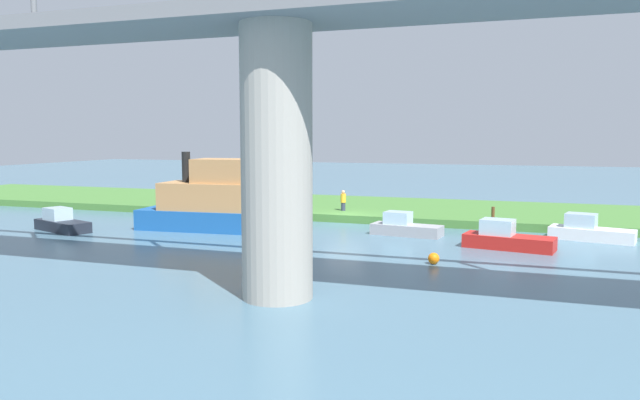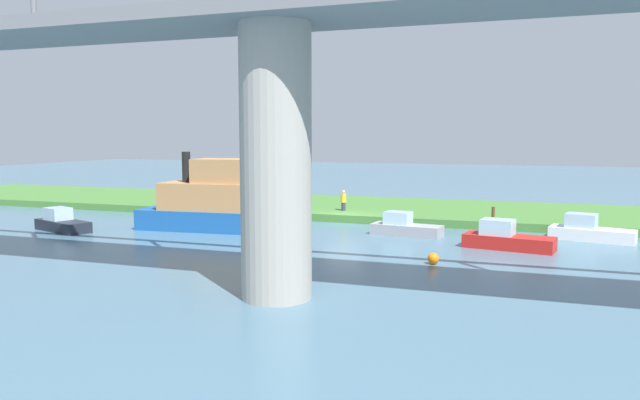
# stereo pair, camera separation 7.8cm
# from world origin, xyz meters

# --- Properties ---
(ground_plane) EXTENTS (160.00, 160.00, 0.00)m
(ground_plane) POSITION_xyz_m (0.00, 0.00, 0.00)
(ground_plane) COLOR #476B7F
(grassy_bank) EXTENTS (80.00, 12.00, 0.50)m
(grassy_bank) POSITION_xyz_m (0.00, -6.00, 0.25)
(grassy_bank) COLOR #427533
(grassy_bank) RESTS_ON ground
(bridge_pylon) EXTENTS (2.43, 2.43, 9.28)m
(bridge_pylon) POSITION_xyz_m (-2.89, 17.66, 4.64)
(bridge_pylon) COLOR #9E998E
(bridge_pylon) RESTS_ON ground
(bridge_span) EXTENTS (56.09, 4.30, 3.25)m
(bridge_span) POSITION_xyz_m (-2.89, 17.64, 9.78)
(bridge_span) COLOR slate
(bridge_span) RESTS_ON bridge_pylon
(person_on_bank) EXTENTS (0.49, 0.49, 1.39)m
(person_on_bank) POSITION_xyz_m (0.80, -2.27, 1.20)
(person_on_bank) COLOR #2D334C
(person_on_bank) RESTS_ON grassy_bank
(mooring_post) EXTENTS (0.20, 0.20, 0.78)m
(mooring_post) POSITION_xyz_m (-9.03, -1.15, 0.89)
(mooring_post) COLOR brown
(mooring_post) RESTS_ON grassy_bank
(skiff_small) EXTENTS (9.24, 3.73, 4.61)m
(skiff_small) POSITION_xyz_m (6.21, 5.04, 1.71)
(skiff_small) COLOR #195199
(skiff_small) RESTS_ON ground
(pontoon_yellow) EXTENTS (4.45, 2.44, 1.40)m
(pontoon_yellow) POSITION_xyz_m (-14.15, 1.67, 0.50)
(pontoon_yellow) COLOR white
(pontoon_yellow) RESTS_ON ground
(riverboat_paddlewheel) EXTENTS (4.08, 1.93, 1.31)m
(riverboat_paddlewheel) POSITION_xyz_m (-4.50, 3.32, 0.47)
(riverboat_paddlewheel) COLOR #99999E
(riverboat_paddlewheel) RESTS_ON ground
(houseboat_blue) EXTENTS (4.52, 2.29, 1.44)m
(houseboat_blue) POSITION_xyz_m (-10.04, 5.64, 0.51)
(houseboat_blue) COLOR red
(houseboat_blue) RESTS_ON ground
(motorboat_white) EXTENTS (4.27, 2.72, 1.34)m
(motorboat_white) POSITION_xyz_m (14.82, 8.44, 0.48)
(motorboat_white) COLOR #1E232D
(motorboat_white) RESTS_ON ground
(marker_buoy) EXTENTS (0.50, 0.50, 0.50)m
(marker_buoy) POSITION_xyz_m (-7.19, 10.44, 0.25)
(marker_buoy) COLOR orange
(marker_buoy) RESTS_ON ground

